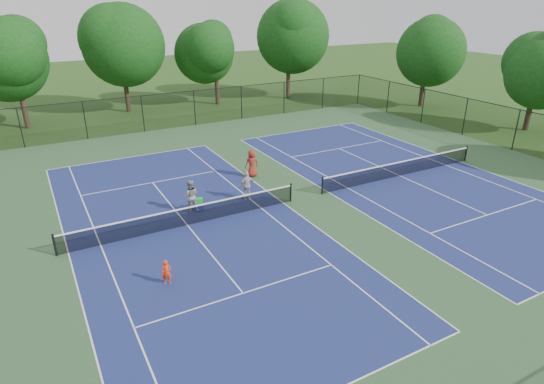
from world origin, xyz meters
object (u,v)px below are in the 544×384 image
tree_back_a (13,55)px  tree_side_e (428,47)px  child_player (167,272)px  bystander_a (247,185)px  ball_crate (200,207)px  tree_side_f (539,66)px  tree_back_c (215,50)px  instructor (190,196)px  bystander_c (252,163)px  tree_back_b (120,41)px  tree_back_d (289,34)px  ball_hopper (199,201)px

tree_back_a → tree_side_e: bearing=-15.5°
child_player → bystander_a: 8.64m
ball_crate → tree_side_f: bearing=3.1°
tree_back_a → child_player: 29.14m
tree_back_c → instructor: 26.45m
tree_side_e → bystander_c: size_ratio=5.15×
child_player → bystander_c: (8.11, 8.81, 0.34)m
tree_back_b → tree_back_d: (17.00, -2.00, 0.23)m
tree_back_b → tree_back_d: 17.12m
tree_side_e → child_player: 37.56m
tree_back_b → instructor: bearing=-95.2°
tree_back_d → tree_side_f: size_ratio=1.28×
tree_back_b → tree_side_f: 36.26m
tree_back_c → tree_side_f: (19.00, -22.00, -0.23)m
tree_back_d → instructor: 30.19m
child_player → tree_side_f: bearing=29.5°
tree_side_f → instructor: bearing=-177.2°
tree_side_e → bystander_a: bearing=-154.3°
tree_back_b → bystander_a: bearing=-87.6°
tree_side_f → ball_crate: size_ratio=20.21×
tree_side_e → tree_side_f: tree_side_e is taller
tree_back_d → bystander_c: 24.91m
tree_side_e → bystander_a: 29.27m
child_player → tree_back_d: bearing=68.8°
child_player → ball_hopper: (3.51, 5.79, -0.04)m
tree_back_c → bystander_c: bearing=-106.8°
child_player → bystander_c: bearing=64.4°
child_player → instructor: size_ratio=0.61×
tree_side_f → instructor: 30.60m
tree_side_f → bystander_a: size_ratio=4.95×
tree_back_d → ball_hopper: (-18.82, -22.59, -6.34)m
tree_back_c → ball_hopper: (-10.82, -23.59, -5.00)m
tree_back_a → tree_side_e: tree_back_a is taller
tree_side_e → child_player: tree_side_e is taller
tree_back_a → ball_crate: bearing=-72.4°
tree_back_b → bystander_a: tree_back_b is taller
instructor → bystander_a: bearing=-164.1°
tree_back_c → ball_hopper: size_ratio=22.72×
child_player → tree_back_c: bearing=81.0°
tree_back_c → bystander_c: size_ratio=4.88×
tree_back_a → tree_side_e: (36.00, -10.00, -0.23)m
tree_side_f → ball_hopper: 30.24m
tree_back_b → bystander_c: size_ratio=5.83×
tree_back_d → ball_crate: (-18.82, -22.59, -6.68)m
tree_back_c → child_player: (-14.32, -29.38, -4.95)m
tree_back_b → tree_side_f: size_ratio=1.24×
tree_side_f → child_player: size_ratio=7.72×
tree_back_c → tree_side_f: size_ratio=1.03×
tree_side_f → bystander_a: tree_side_f is taller
instructor → ball_hopper: (0.43, -0.11, -0.38)m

